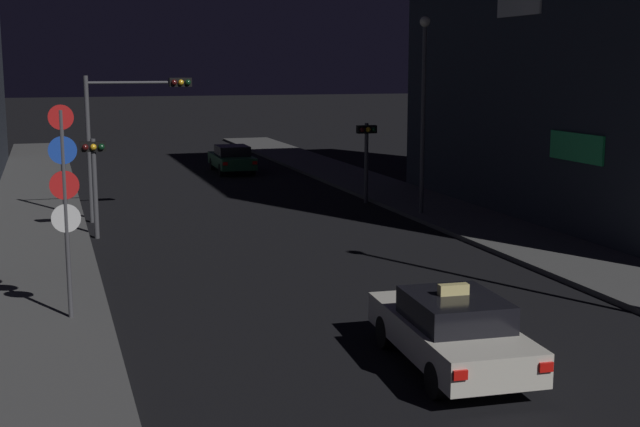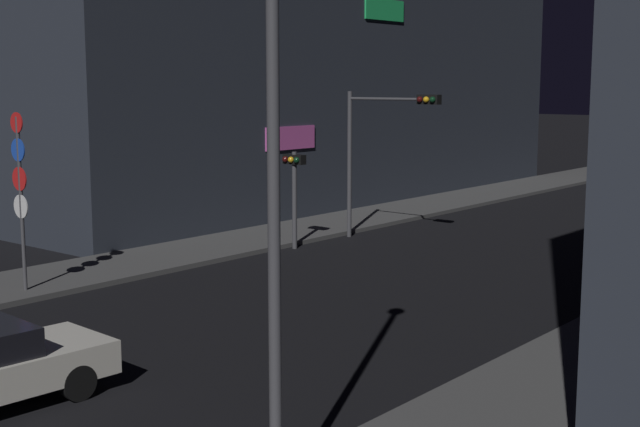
% 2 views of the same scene
% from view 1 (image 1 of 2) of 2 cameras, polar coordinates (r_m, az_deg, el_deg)
% --- Properties ---
extents(sidewalk_left, '(3.37, 58.95, 0.15)m').
position_cam_1_polar(sidewalk_left, '(33.71, -18.47, 0.02)').
color(sidewalk_left, '#4C4C4C').
rests_on(sidewalk_left, ground_plane).
extents(sidewalk_right, '(3.37, 58.95, 0.15)m').
position_cam_1_polar(sidewalk_right, '(36.57, 5.27, 1.24)').
color(sidewalk_right, '#4C4C4C').
rests_on(sidewalk_right, ground_plane).
extents(taxi, '(2.08, 4.56, 1.62)m').
position_cam_1_polar(taxi, '(16.07, 8.76, -7.70)').
color(taxi, silver).
rests_on(taxi, ground_plane).
extents(far_car, '(1.89, 4.48, 1.42)m').
position_cam_1_polar(far_car, '(44.85, -5.91, 3.68)').
color(far_car, '#1E512D').
rests_on(far_car, ground_plane).
extents(traffic_light_overhead, '(3.77, 0.42, 5.20)m').
position_cam_1_polar(traffic_light_overhead, '(31.20, -12.70, 6.34)').
color(traffic_light_overhead, '#47474C').
rests_on(traffic_light_overhead, ground_plane).
extents(traffic_light_left_kerb, '(0.80, 0.42, 3.24)m').
position_cam_1_polar(traffic_light_left_kerb, '(28.25, -14.88, 3.06)').
color(traffic_light_left_kerb, '#47474C').
rests_on(traffic_light_left_kerb, ground_plane).
extents(traffic_light_right_kerb, '(0.80, 0.42, 3.26)m').
position_cam_1_polar(traffic_light_right_kerb, '(34.48, 3.14, 4.58)').
color(traffic_light_right_kerb, '#47474C').
rests_on(traffic_light_right_kerb, ground_plane).
extents(sign_pole_left, '(0.62, 0.10, 4.60)m').
position_cam_1_polar(sign_pole_left, '(18.87, -16.70, 1.20)').
color(sign_pole_left, '#47474C').
rests_on(sign_pole_left, sidewalk_left).
extents(street_lamp_far_block, '(0.38, 0.38, 7.13)m').
position_cam_1_polar(street_lamp_far_block, '(31.35, 6.94, 7.70)').
color(street_lamp_far_block, '#47474C').
rests_on(street_lamp_far_block, sidewalk_right).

